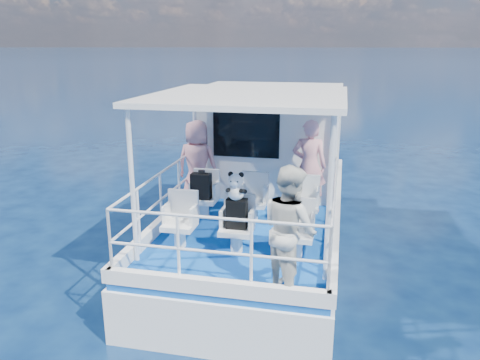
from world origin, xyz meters
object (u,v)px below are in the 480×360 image
Objects in this scene: panda at (236,186)px; passenger_port_fwd at (197,164)px; passenger_stbd_aft at (290,229)px; backpack_center at (237,214)px.

passenger_port_fwd is at bearing 121.75° from panda.
passenger_stbd_aft is 1.32m from backpack_center.
backpack_center is 0.44m from panda.
backpack_center is (1.20, -1.90, -0.23)m from passenger_port_fwd.
backpack_center is at bearing 75.86° from panda.
passenger_port_fwd is 4.05× the size of panda.
passenger_stbd_aft is 3.95× the size of panda.
passenger_stbd_aft is 1.31m from panda.
passenger_port_fwd reaches higher than backpack_center.
passenger_stbd_aft reaches higher than backpack_center.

